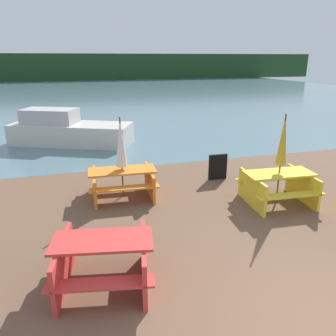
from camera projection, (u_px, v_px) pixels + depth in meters
water at (100, 92)px, 33.71m from camera, size 60.00×50.00×0.00m
far_treeline at (88, 67)px, 51.27m from camera, size 80.00×1.60×4.00m
picnic_table_red at (104, 258)px, 5.04m from camera, size 1.75×1.64×0.79m
picnic_table_yellow at (278, 185)px, 7.93m from camera, size 1.72×1.49×0.79m
picnic_table_orange at (123, 180)px, 8.32m from camera, size 1.76×1.48×0.72m
umbrella_white at (121, 143)px, 8.00m from camera, size 0.28×0.28×2.05m
umbrella_gold at (283, 140)px, 7.58m from camera, size 0.24×0.24×2.19m
boat at (68, 131)px, 13.44m from camera, size 5.09×3.50×1.42m
signboard at (218, 167)px, 9.53m from camera, size 0.55×0.08×0.75m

